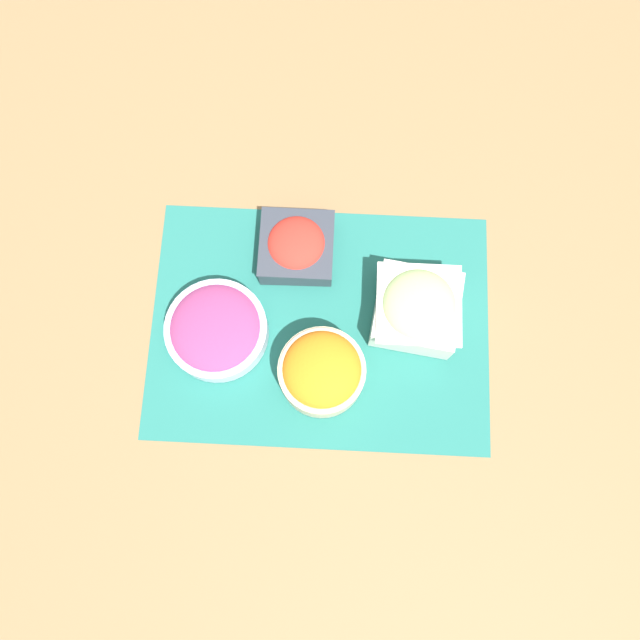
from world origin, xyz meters
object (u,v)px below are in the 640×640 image
at_px(carrot_bowl, 322,371).
at_px(onion_bowl, 216,329).
at_px(tomato_bowl, 297,246).
at_px(cucumber_bowl, 417,308).

bearing_deg(carrot_bowl, onion_bowl, 160.11).
relative_size(carrot_bowl, onion_bowl, 0.83).
bearing_deg(tomato_bowl, carrot_bowl, -76.12).
bearing_deg(onion_bowl, cucumber_bowl, 8.54).
bearing_deg(onion_bowl, carrot_bowl, -19.89).
bearing_deg(carrot_bowl, tomato_bowl, 103.88).
xyz_separation_m(cucumber_bowl, onion_bowl, (-0.32, -0.05, -0.01)).
bearing_deg(cucumber_bowl, carrot_bowl, -143.10).
distance_m(cucumber_bowl, tomato_bowl, 0.22).
bearing_deg(cucumber_bowl, onion_bowl, -171.46).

